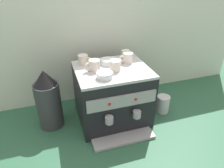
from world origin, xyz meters
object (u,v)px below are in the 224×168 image
Objects in this scene: espresso_machine at (112,95)px; ceramic_cup_3 at (126,54)px; ceramic_cup_2 at (84,60)px; ceramic_bowl_1 at (105,75)px; ceramic_bowl_0 at (108,62)px; coffee_grinder at (48,100)px; milk_pitcher at (163,104)px; ceramic_cup_4 at (115,65)px; ceramic_cup_1 at (127,58)px; ceramic_cup_0 at (94,65)px.

ceramic_cup_3 is (0.16, 0.17, 0.25)m from espresso_machine.
ceramic_cup_2 is 0.27m from ceramic_bowl_1.
ceramic_bowl_0 is 1.04× the size of ceramic_bowl_1.
milk_pitcher is (0.89, -0.11, -0.15)m from coffee_grinder.
ceramic_bowl_1 is (-0.25, -0.28, -0.01)m from ceramic_cup_3.
ceramic_cup_3 is at bearing 52.35° from ceramic_cup_4.
ceramic_cup_3 is at bearing 45.36° from espresso_machine.
ceramic_cup_1 is 0.10m from ceramic_cup_3.
ceramic_cup_2 is 0.75m from milk_pitcher.
ceramic_cup_3 is at bearing 3.88° from ceramic_cup_2.
ceramic_cup_4 is 0.12m from ceramic_bowl_0.
ceramic_bowl_0 is at bearing 32.57° from ceramic_cup_0.
ceramic_cup_1 is at bearing -8.46° from ceramic_bowl_0.
ceramic_cup_3 is 0.38m from ceramic_bowl_1.
espresso_machine is 0.28m from ceramic_bowl_1.
ceramic_cup_2 reaches higher than milk_pitcher.
coffee_grinder is at bearing 171.76° from ceramic_cup_0.
ceramic_bowl_1 is (-0.08, -0.21, 0.00)m from ceramic_bowl_0.
ceramic_cup_4 is at bearing 40.90° from ceramic_bowl_1.
espresso_machine is at bearing -7.53° from coffee_grinder.
ceramic_bowl_1 is at bearing -139.10° from ceramic_cup_4.
ceramic_cup_4 is at bearing -61.61° from espresso_machine.
ceramic_cup_1 reaches higher than ceramic_cup_2.
ceramic_cup_3 is (0.34, 0.02, -0.00)m from ceramic_cup_2.
ceramic_bowl_1 is 0.74× the size of milk_pitcher.
espresso_machine is at bearing -39.06° from ceramic_cup_2.
ceramic_cup_1 is at bearing 38.87° from ceramic_bowl_1.
ceramic_cup_4 is 0.55m from coffee_grinder.
coffee_grinder is at bearing 172.79° from milk_pitcher.
ceramic_cup_2 is (-0.18, 0.14, 0.25)m from espresso_machine.
ceramic_bowl_1 is 0.64m from milk_pitcher.
coffee_grinder is 0.91m from milk_pitcher.
ceramic_cup_2 is at bearing 140.94° from espresso_machine.
ceramic_bowl_0 is at bearing 161.84° from milk_pitcher.
ceramic_cup_4 is at bearing -79.87° from ceramic_bowl_0.
espresso_machine is 4.79× the size of ceramic_cup_1.
ceramic_cup_3 is at bearing 27.68° from ceramic_cup_0.
ceramic_cup_1 is 1.06× the size of ceramic_cup_4.
ceramic_bowl_1 reaches higher than ceramic_bowl_0.
ceramic_cup_2 is 0.93× the size of ceramic_bowl_1.
ceramic_cup_3 reaches higher than milk_pitcher.
ceramic_cup_1 is at bearing 157.16° from milk_pitcher.
ceramic_cup_0 reaches higher than coffee_grinder.
ceramic_cup_1 is at bearing -13.17° from ceramic_cup_2.
ceramic_cup_1 reaches higher than espresso_machine.
ceramic_bowl_0 is at bearing 171.54° from ceramic_cup_1.
ceramic_cup_0 is 0.15m from ceramic_bowl_0.
ceramic_cup_4 is at bearing -142.87° from ceramic_cup_1.
ceramic_bowl_0 is (-0.15, 0.02, -0.02)m from ceramic_cup_1.
espresso_machine is 5.10× the size of ceramic_cup_4.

